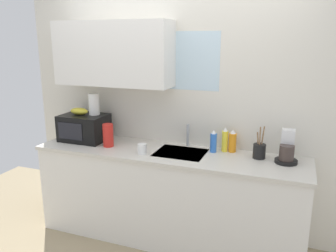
% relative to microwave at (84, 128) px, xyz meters
% --- Properties ---
extents(kitchen_wall_assembly, '(3.34, 0.42, 2.50)m').
position_rel_microwave_xyz_m(kitchen_wall_assembly, '(0.81, 0.26, 0.34)').
color(kitchen_wall_assembly, silver).
rests_on(kitchen_wall_assembly, ground).
extents(counter_unit, '(2.57, 0.63, 0.90)m').
position_rel_microwave_xyz_m(counter_unit, '(0.95, -0.05, -0.58)').
color(counter_unit, white).
rests_on(counter_unit, ground).
extents(sink_faucet, '(0.03, 0.03, 0.22)m').
position_rel_microwave_xyz_m(sink_faucet, '(1.07, 0.19, -0.02)').
color(sink_faucet, '#B2B5BA').
rests_on(sink_faucet, counter_unit).
extents(microwave, '(0.46, 0.35, 0.27)m').
position_rel_microwave_xyz_m(microwave, '(0.00, 0.00, 0.00)').
color(microwave, black).
rests_on(microwave, counter_unit).
extents(banana_bunch, '(0.20, 0.11, 0.07)m').
position_rel_microwave_xyz_m(banana_bunch, '(-0.05, 0.00, 0.17)').
color(banana_bunch, gold).
rests_on(banana_bunch, microwave).
extents(paper_towel_roll, '(0.11, 0.11, 0.22)m').
position_rel_microwave_xyz_m(paper_towel_roll, '(0.10, 0.05, 0.24)').
color(paper_towel_roll, white).
rests_on(paper_towel_roll, microwave).
extents(coffee_maker, '(0.19, 0.21, 0.28)m').
position_rel_microwave_xyz_m(coffee_maker, '(2.00, 0.06, -0.03)').
color(coffee_maker, black).
rests_on(coffee_maker, counter_unit).
extents(dish_soap_bottle_blue, '(0.06, 0.06, 0.21)m').
position_rel_microwave_xyz_m(dish_soap_bottle_blue, '(1.35, 0.10, -0.03)').
color(dish_soap_bottle_blue, blue).
rests_on(dish_soap_bottle_blue, counter_unit).
extents(dish_soap_bottle_yellow, '(0.06, 0.06, 0.23)m').
position_rel_microwave_xyz_m(dish_soap_bottle_yellow, '(1.44, 0.15, -0.03)').
color(dish_soap_bottle_yellow, yellow).
rests_on(dish_soap_bottle_yellow, counter_unit).
extents(dish_soap_bottle_orange, '(0.07, 0.07, 0.21)m').
position_rel_microwave_xyz_m(dish_soap_bottle_orange, '(1.51, 0.17, -0.04)').
color(dish_soap_bottle_orange, orange).
rests_on(dish_soap_bottle_orange, counter_unit).
extents(cereal_canister, '(0.10, 0.10, 0.23)m').
position_rel_microwave_xyz_m(cereal_canister, '(0.34, -0.10, -0.02)').
color(cereal_canister, red).
rests_on(cereal_canister, counter_unit).
extents(mug_white, '(0.08, 0.08, 0.09)m').
position_rel_microwave_xyz_m(mug_white, '(0.75, -0.19, -0.09)').
color(mug_white, white).
rests_on(mug_white, counter_unit).
extents(utensil_crock, '(0.11, 0.11, 0.30)m').
position_rel_microwave_xyz_m(utensil_crock, '(1.77, 0.07, -0.06)').
color(utensil_crock, black).
rests_on(utensil_crock, counter_unit).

